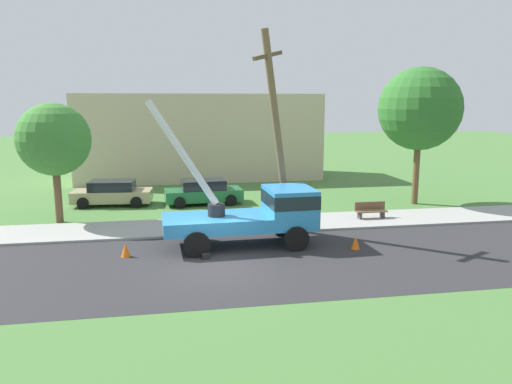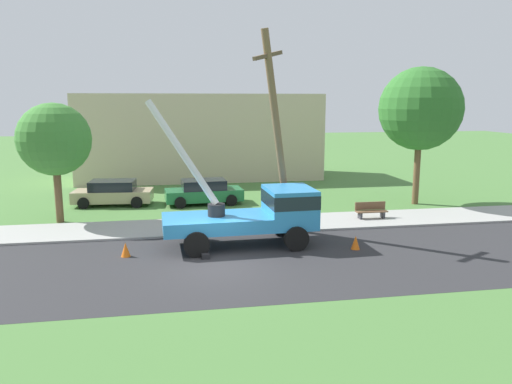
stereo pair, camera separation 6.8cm
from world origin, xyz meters
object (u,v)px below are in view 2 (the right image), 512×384
(traffic_cone_ahead, at_px, (356,242))
(traffic_cone_behind, at_px, (126,250))
(utility_truck, at_px, (259,211))
(parked_sedan_tan, at_px, (113,193))
(leaning_utility_pole, at_px, (277,132))
(park_bench, at_px, (371,211))
(parked_sedan_green, at_px, (204,192))
(roadside_tree_far, at_px, (420,109))
(roadside_tree_near, at_px, (54,140))

(traffic_cone_ahead, height_order, traffic_cone_behind, same)
(utility_truck, height_order, parked_sedan_tan, utility_truck)
(leaning_utility_pole, height_order, park_bench, leaning_utility_pole)
(parked_sedan_green, xyz_separation_m, roadside_tree_far, (12.10, -2.10, 4.73))
(utility_truck, xyz_separation_m, traffic_cone_behind, (-5.37, -0.78, -1.13))
(traffic_cone_behind, bearing_deg, utility_truck, 8.27)
(leaning_utility_pole, relative_size, traffic_cone_ahead, 15.84)
(utility_truck, height_order, parked_sedan_green, utility_truck)
(parked_sedan_tan, bearing_deg, utility_truck, -53.34)
(roadside_tree_far, bearing_deg, parked_sedan_tan, 171.17)
(utility_truck, relative_size, roadside_tree_far, 0.88)
(leaning_utility_pole, bearing_deg, traffic_cone_behind, -161.18)
(traffic_cone_behind, distance_m, parked_sedan_tan, 10.11)
(roadside_tree_far, bearing_deg, parked_sedan_green, 170.13)
(parked_sedan_green, bearing_deg, roadside_tree_far, -9.87)
(utility_truck, distance_m, traffic_cone_ahead, 4.11)
(utility_truck, distance_m, park_bench, 7.15)
(parked_sedan_tan, bearing_deg, traffic_cone_ahead, -45.10)
(parked_sedan_tan, relative_size, roadside_tree_far, 0.58)
(traffic_cone_ahead, relative_size, traffic_cone_behind, 1.00)
(traffic_cone_behind, relative_size, park_bench, 0.35)
(leaning_utility_pole, bearing_deg, parked_sedan_green, 110.81)
(traffic_cone_ahead, height_order, roadside_tree_far, roadside_tree_far)
(leaning_utility_pole, height_order, parked_sedan_green, leaning_utility_pole)
(utility_truck, xyz_separation_m, roadside_tree_far, (10.41, 6.53, 4.04))
(utility_truck, bearing_deg, traffic_cone_ahead, -20.53)
(parked_sedan_tan, height_order, roadside_tree_near, roadside_tree_near)
(parked_sedan_green, bearing_deg, parked_sedan_tan, 173.62)
(utility_truck, relative_size, parked_sedan_green, 1.52)
(parked_sedan_green, xyz_separation_m, roadside_tree_near, (-7.32, -3.19, 3.35))
(traffic_cone_behind, relative_size, roadside_tree_near, 0.10)
(utility_truck, bearing_deg, roadside_tree_near, 148.87)
(leaning_utility_pole, bearing_deg, utility_truck, -126.80)
(traffic_cone_ahead, relative_size, roadside_tree_far, 0.07)
(traffic_cone_behind, relative_size, parked_sedan_tan, 0.12)
(park_bench, relative_size, roadside_tree_far, 0.21)
(parked_sedan_tan, height_order, park_bench, parked_sedan_tan)
(parked_sedan_green, height_order, roadside_tree_near, roadside_tree_near)
(traffic_cone_behind, height_order, parked_sedan_tan, parked_sedan_tan)
(utility_truck, height_order, traffic_cone_ahead, utility_truck)
(parked_sedan_tan, xyz_separation_m, roadside_tree_far, (17.26, -2.68, 4.73))
(utility_truck, relative_size, roadside_tree_near, 1.17)
(traffic_cone_ahead, height_order, park_bench, park_bench)
(traffic_cone_ahead, distance_m, roadside_tree_near, 14.92)
(traffic_cone_behind, bearing_deg, parked_sedan_green, 68.68)
(utility_truck, xyz_separation_m, parked_sedan_green, (-1.69, 8.63, -0.70))
(park_bench, bearing_deg, utility_truck, -152.82)
(traffic_cone_behind, height_order, roadside_tree_near, roadside_tree_near)
(leaning_utility_pole, distance_m, park_bench, 6.91)
(park_bench, bearing_deg, roadside_tree_far, 38.72)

